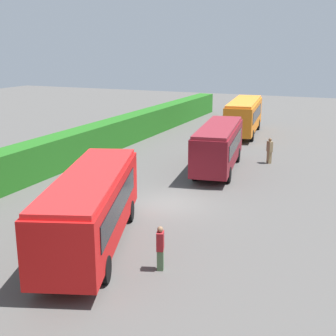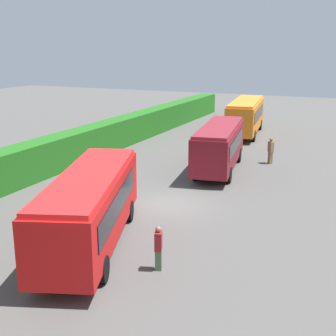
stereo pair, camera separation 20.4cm
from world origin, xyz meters
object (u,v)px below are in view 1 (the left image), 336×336
(person_center, at_px, (270,150))
(bus_red, at_px, (92,205))
(person_left, at_px, (160,247))
(bus_maroon, at_px, (218,145))
(bus_orange, at_px, (244,115))

(person_center, bearing_deg, bus_red, 37.72)
(bus_red, xyz_separation_m, person_center, (17.32, -3.90, -0.87))
(person_left, distance_m, person_center, 18.15)
(bus_maroon, relative_size, person_left, 5.24)
(bus_orange, distance_m, person_left, 28.68)
(bus_maroon, distance_m, person_left, 15.02)
(bus_maroon, xyz_separation_m, person_left, (-14.80, -2.41, -0.86))
(bus_red, bearing_deg, person_center, -32.30)
(bus_orange, height_order, person_left, bus_orange)
(bus_red, height_order, bus_orange, bus_orange)
(bus_red, relative_size, bus_orange, 1.00)
(bus_red, height_order, person_center, bus_red)
(person_left, bearing_deg, bus_orange, -99.73)
(bus_maroon, bearing_deg, person_center, -49.11)
(bus_red, relative_size, person_center, 5.47)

